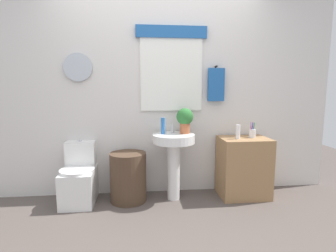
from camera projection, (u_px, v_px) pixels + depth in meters
ground_plane at (169, 238)px, 2.36m from camera, size 8.00×8.00×0.00m
back_wall at (159, 89)px, 3.31m from camera, size 4.40×0.18×2.60m
toilet at (79, 179)px, 3.09m from camera, size 0.38×0.51×0.71m
laundry_hamper at (128, 177)px, 3.12m from camera, size 0.42×0.42×0.57m
pedestal_sink at (174, 151)px, 3.13m from camera, size 0.49×0.49×0.78m
faucet at (172, 129)px, 3.21m from camera, size 0.03×0.03×0.10m
wooden_cabinet at (243, 167)px, 3.25m from camera, size 0.58×0.44×0.72m
soap_bottle at (163, 126)px, 3.13m from camera, size 0.05×0.05×0.19m
potted_plant at (185, 119)px, 3.15m from camera, size 0.20×0.20×0.30m
lotion_bottle at (238, 132)px, 3.14m from camera, size 0.05×0.05×0.17m
toothbrush_cup at (252, 133)px, 3.22m from camera, size 0.08×0.08×0.19m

